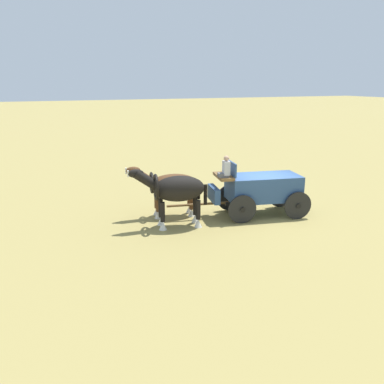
% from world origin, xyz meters
% --- Properties ---
extents(ground_plane, '(220.00, 220.00, 0.00)m').
position_xyz_m(ground_plane, '(0.00, 0.00, 0.00)').
color(ground_plane, '#9E8C4C').
extents(show_wagon, '(5.92, 2.44, 2.66)m').
position_xyz_m(show_wagon, '(0.14, -0.02, 1.16)').
color(show_wagon, '#2D4C7A').
rests_on(show_wagon, ground).
extents(draft_horse_near, '(3.00, 1.37, 2.34)m').
position_xyz_m(draft_horse_near, '(3.87, -0.12, 1.46)').
color(draft_horse_near, black).
rests_on(draft_horse_near, ground).
extents(draft_horse_off, '(3.04, 1.24, 2.17)m').
position_xyz_m(draft_horse_off, '(3.64, -1.40, 1.31)').
color(draft_horse_off, brown).
rests_on(draft_horse_off, ground).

